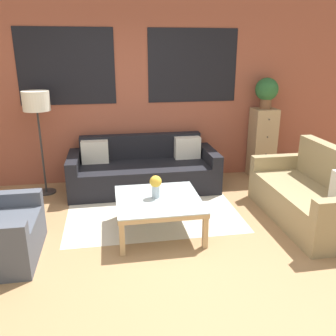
# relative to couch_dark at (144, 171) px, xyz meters

# --- Properties ---
(ground_plane) EXTENTS (16.00, 16.00, 0.00)m
(ground_plane) POSITION_rel_couch_dark_xyz_m (-0.10, -1.95, -0.28)
(ground_plane) COLOR #9E754C
(wall_back_brick) EXTENTS (8.40, 0.09, 2.80)m
(wall_back_brick) POSITION_rel_couch_dark_xyz_m (-0.10, 0.49, 1.13)
(wall_back_brick) COLOR brown
(wall_back_brick) RESTS_ON ground_plane
(rug) EXTENTS (2.21, 1.74, 0.00)m
(rug) POSITION_rel_couch_dark_xyz_m (0.02, -0.78, -0.27)
(rug) COLOR beige
(rug) RESTS_ON ground_plane
(couch_dark) EXTENTS (2.21, 0.88, 0.78)m
(couch_dark) POSITION_rel_couch_dark_xyz_m (0.00, 0.00, 0.00)
(couch_dark) COLOR black
(couch_dark) RESTS_ON ground_plane
(settee_vintage) EXTENTS (0.80, 1.70, 0.92)m
(settee_vintage) POSITION_rel_couch_dark_xyz_m (1.92, -1.44, 0.03)
(settee_vintage) COLOR #99845B
(settee_vintage) RESTS_ON ground_plane
(coffee_table) EXTENTS (0.96, 0.96, 0.42)m
(coffee_table) POSITION_rel_couch_dark_xyz_m (0.02, -1.42, 0.09)
(coffee_table) COLOR silver
(coffee_table) RESTS_ON ground_plane
(floor_lamp) EXTENTS (0.37, 0.37, 1.50)m
(floor_lamp) POSITION_rel_couch_dark_xyz_m (-1.46, 0.06, 1.02)
(floor_lamp) COLOR #2D2D2D
(floor_lamp) RESTS_ON ground_plane
(drawer_cabinet) EXTENTS (0.38, 0.37, 1.14)m
(drawer_cabinet) POSITION_rel_couch_dark_xyz_m (2.00, 0.23, 0.29)
(drawer_cabinet) COLOR tan
(drawer_cabinet) RESTS_ON ground_plane
(potted_plant) EXTENTS (0.36, 0.36, 0.49)m
(potted_plant) POSITION_rel_couch_dark_xyz_m (2.00, 0.23, 1.15)
(potted_plant) COLOR brown
(potted_plant) RESTS_ON drawer_cabinet
(flower_vase) EXTENTS (0.14, 0.14, 0.26)m
(flower_vase) POSITION_rel_couch_dark_xyz_m (-0.00, -1.38, 0.30)
(flower_vase) COLOR #ADBCC6
(flower_vase) RESTS_ON coffee_table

